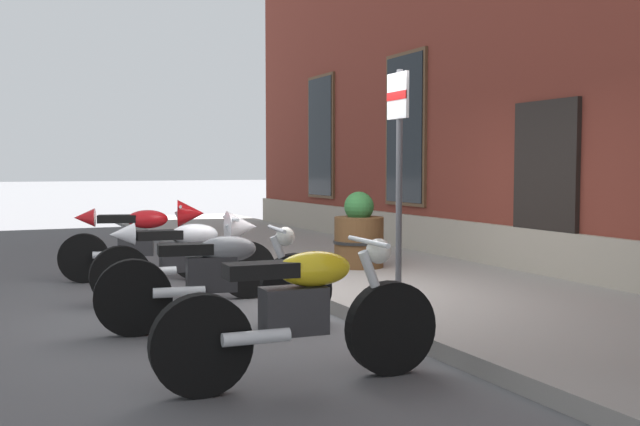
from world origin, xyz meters
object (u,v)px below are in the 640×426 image
motorcycle_white_sport (192,253)px  parking_sign (399,153)px  motorcycle_red_sport (146,237)px  barrel_planter (359,236)px  motorcycle_yellow_naked (303,314)px  motorcycle_grey_naked (219,278)px

motorcycle_white_sport → parking_sign: size_ratio=0.89×
motorcycle_white_sport → parking_sign: parking_sign is taller
motorcycle_red_sport → motorcycle_white_sport: size_ratio=0.99×
motorcycle_red_sport → barrel_planter: 2.80m
motorcycle_yellow_naked → barrel_planter: barrel_planter is taller
motorcycle_red_sport → parking_sign: 3.97m
motorcycle_red_sport → motorcycle_grey_naked: motorcycle_red_sport is taller
motorcycle_white_sport → parking_sign: 2.58m
motorcycle_white_sport → motorcycle_red_sport: bearing=-174.2°
motorcycle_yellow_naked → parking_sign: bearing=133.5°
motorcycle_grey_naked → motorcycle_yellow_naked: size_ratio=1.05×
motorcycle_yellow_naked → parking_sign: (-1.61, 1.69, 1.13)m
motorcycle_white_sport → motorcycle_grey_naked: motorcycle_white_sport is taller
motorcycle_white_sport → motorcycle_grey_naked: (1.48, -0.14, -0.07)m
motorcycle_red_sport → motorcycle_grey_naked: 3.17m
barrel_planter → motorcycle_grey_naked: bearing=-48.7°
motorcycle_white_sport → motorcycle_grey_naked: bearing=-5.4°
motorcycle_white_sport → parking_sign: bearing=42.9°
motorcycle_grey_naked → barrel_planter: size_ratio=2.12×
motorcycle_red_sport → parking_sign: bearing=27.4°
motorcycle_yellow_naked → motorcycle_grey_naked: bearing=-178.7°
motorcycle_white_sport → barrel_planter: (-0.83, 2.49, 0.01)m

